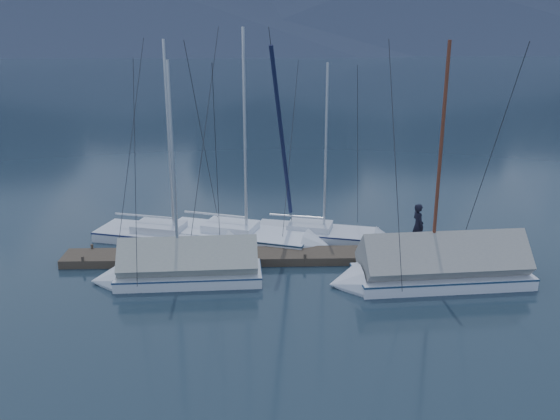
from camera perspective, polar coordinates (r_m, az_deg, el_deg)
The scene contains 9 objects.
ground at distance 23.16m, azimuth 0.15°, elevation -6.68°, with size 1000.00×1000.00×0.00m, color black.
dock at distance 24.96m, azimuth 0.00°, elevation -4.59°, with size 18.00×1.50×0.54m.
mooring_posts at distance 24.86m, azimuth -1.15°, elevation -4.09°, with size 15.12×1.52×0.35m.
sailboat_open_left at distance 27.28m, azimuth -9.12°, elevation -2.74°, with size 7.70×4.05×9.80m.
sailboat_open_mid at distance 26.84m, azimuth -2.13°, elevation -2.84°, with size 8.09×4.63×10.32m.
sailboat_open_right at distance 27.43m, azimuth 5.19°, elevation -2.51°, with size 6.86×3.51×8.73m.
sailboat_covered_near at distance 23.32m, azimuth 13.95°, elevation -5.71°, with size 7.83×3.30×9.96m.
sailboat_covered_far at distance 23.17m, azimuth -10.03°, elevation -5.75°, with size 6.60×2.77×9.13m.
person at distance 25.81m, azimuth 13.13°, elevation -1.48°, with size 0.70×0.46×1.93m, color black.
Camera 1 is at (-0.72, -21.16, 9.39)m, focal length 38.00 mm.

